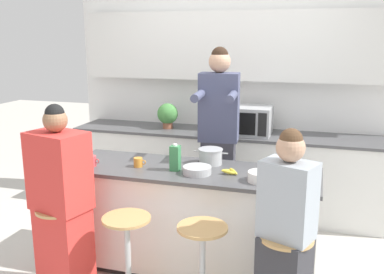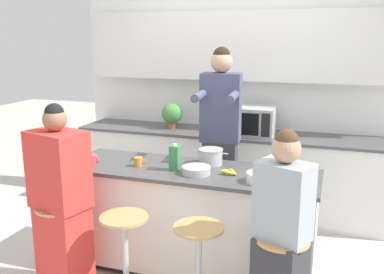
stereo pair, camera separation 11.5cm
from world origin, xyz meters
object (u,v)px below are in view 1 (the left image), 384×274
person_wrapped_blanket (62,207)px  coffee_cup_near (138,162)px  bar_stool_center_right (202,271)px  potted_plant (168,114)px  person_cooking (218,146)px  microwave (248,120)px  coffee_cup_far (91,161)px  kitchen_island (190,219)px  cooking_pot (210,156)px  bar_stool_leftmost (62,249)px  person_seated_near (285,243)px  bar_stool_center_left (128,260)px  banana_bunch (230,171)px  juice_carton (175,158)px  fruit_bowl (197,170)px

person_wrapped_blanket → coffee_cup_near: person_wrapped_blanket is taller
bar_stool_center_right → potted_plant: size_ratio=2.38×
person_cooking → microwave: size_ratio=3.76×
coffee_cup_far → coffee_cup_near: bearing=14.2°
coffee_cup_near → coffee_cup_far: bearing=-165.8°
kitchen_island → coffee_cup_far: coffee_cup_far is taller
kitchen_island → cooking_pot: 0.55m
person_cooking → bar_stool_center_right: bearing=-87.2°
bar_stool_leftmost → person_cooking: size_ratio=0.37×
cooking_pot → bar_stool_leftmost: bearing=-140.6°
person_seated_near → coffee_cup_far: bearing=-173.8°
bar_stool_center_right → potted_plant: bearing=115.9°
coffee_cup_far → person_wrapped_blanket: bearing=-90.5°
bar_stool_center_left → banana_bunch: (0.61, 0.58, 0.55)m
person_wrapped_blanket → bar_stool_leftmost: bearing=-166.7°
person_wrapped_blanket → person_seated_near: (1.63, 0.00, -0.05)m
coffee_cup_far → banana_bunch: bearing=6.0°
bar_stool_leftmost → bar_stool_center_right: size_ratio=1.00×
person_seated_near → juice_carton: person_seated_near is taller
kitchen_island → bar_stool_leftmost: bearing=-143.8°
bar_stool_center_left → potted_plant: size_ratio=2.38×
coffee_cup_near → bar_stool_center_right: bearing=-38.1°
bar_stool_leftmost → coffee_cup_far: 0.73m
person_seated_near → bar_stool_center_left: bearing=-157.7°
coffee_cup_near → banana_bunch: (0.76, 0.02, -0.02)m
potted_plant → coffee_cup_near: bearing=-79.9°
coffee_cup_near → juice_carton: 0.33m
kitchen_island → cooking_pot: bearing=54.5°
fruit_bowl → bar_stool_leftmost: bearing=-151.4°
bar_stool_center_left → cooking_pot: bearing=63.2°
fruit_bowl → juice_carton: bearing=169.8°
bar_stool_leftmost → fruit_bowl: 1.19m
bar_stool_center_left → person_wrapped_blanket: person_wrapped_blanket is taller
bar_stool_leftmost → person_wrapped_blanket: person_wrapped_blanket is taller
coffee_cup_near → potted_plant: (-0.25, 1.41, 0.14)m
fruit_bowl → juice_carton: size_ratio=1.03×
person_seated_near → juice_carton: (-0.92, 0.54, 0.34)m
person_cooking → fruit_bowl: (-0.01, -0.70, -0.02)m
fruit_bowl → bar_stool_center_right: bearing=-70.2°
person_wrapped_blanket → cooking_pot: (0.93, 0.79, 0.25)m
banana_bunch → kitchen_island: bearing=173.4°
person_seated_near → juice_carton: size_ratio=6.39×
person_wrapped_blanket → fruit_bowl: person_wrapped_blanket is taller
bar_stool_leftmost → person_wrapped_blanket: bearing=-1.7°
kitchen_island → bar_stool_leftmost: kitchen_island is taller
person_wrapped_blanket → potted_plant: size_ratio=5.08×
bar_stool_leftmost → bar_stool_center_right: bearing=-0.2°
bar_stool_center_left → banana_bunch: size_ratio=4.68×
person_wrapped_blanket → bar_stool_center_left: bearing=13.6°
kitchen_island → fruit_bowl: size_ratio=9.25×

